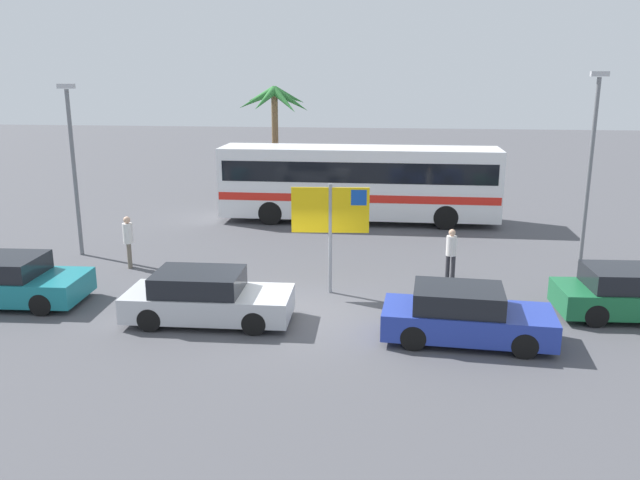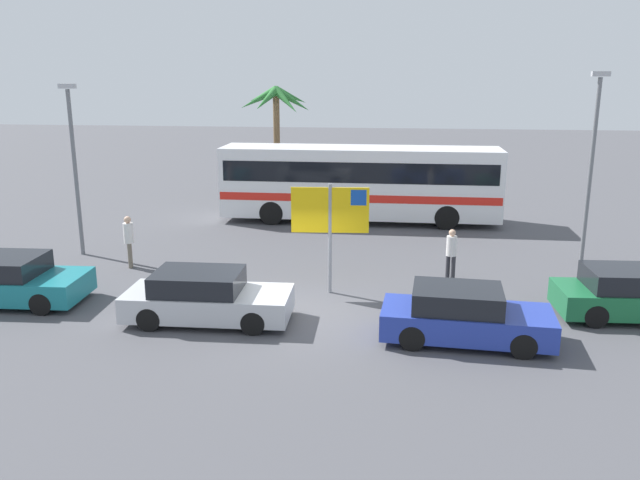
# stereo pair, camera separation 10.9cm
# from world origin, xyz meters

# --- Properties ---
(ground) EXTENTS (120.00, 120.00, 0.00)m
(ground) POSITION_xyz_m (0.00, 0.00, 0.00)
(ground) COLOR #4C4C51
(bus_front_coach) EXTENTS (11.70, 2.45, 3.17)m
(bus_front_coach) POSITION_xyz_m (0.87, 11.28, 1.78)
(bus_front_coach) COLOR white
(bus_front_coach) RESTS_ON ground
(ferry_sign) EXTENTS (2.20, 0.23, 3.20)m
(ferry_sign) POSITION_xyz_m (0.63, 1.88, 2.33)
(ferry_sign) COLOR gray
(ferry_sign) RESTS_ON ground
(car_teal) EXTENTS (4.02, 2.07, 1.32)m
(car_teal) POSITION_xyz_m (-8.11, -0.01, 0.64)
(car_teal) COLOR #19757F
(car_teal) RESTS_ON ground
(car_silver) EXTENTS (4.25, 1.84, 1.32)m
(car_silver) POSITION_xyz_m (-2.34, -0.71, 0.64)
(car_silver) COLOR #B7BABF
(car_silver) RESTS_ON ground
(car_blue) EXTENTS (4.08, 1.91, 1.32)m
(car_blue) POSITION_xyz_m (4.10, -1.24, 0.63)
(car_blue) COLOR #23389E
(car_blue) RESTS_ON ground
(car_green) EXTENTS (4.06, 1.90, 1.32)m
(car_green) POSITION_xyz_m (8.60, 0.83, 0.63)
(car_green) COLOR #196638
(car_green) RESTS_ON ground
(pedestrian_by_bus) EXTENTS (0.32, 0.32, 1.60)m
(pedestrian_by_bus) POSITION_xyz_m (4.15, 3.50, 0.94)
(pedestrian_by_bus) COLOR #2D2D33
(pedestrian_by_bus) RESTS_ON ground
(pedestrian_near_sign) EXTENTS (0.32, 0.32, 1.72)m
(pedestrian_near_sign) POSITION_xyz_m (-6.18, 3.58, 1.02)
(pedestrian_near_sign) COLOR #706656
(pedestrian_near_sign) RESTS_ON ground
(lamp_post_left_side) EXTENTS (0.56, 0.20, 6.25)m
(lamp_post_left_side) POSITION_xyz_m (8.74, 6.09, 3.45)
(lamp_post_left_side) COLOR slate
(lamp_post_left_side) RESTS_ON ground
(lamp_post_right_side) EXTENTS (0.56, 0.20, 5.86)m
(lamp_post_right_side) POSITION_xyz_m (-8.49, 4.91, 3.25)
(lamp_post_right_side) COLOR slate
(lamp_post_right_side) RESTS_ON ground
(palm_tree_seaside) EXTENTS (3.64, 3.62, 5.59)m
(palm_tree_seaside) POSITION_xyz_m (-3.60, 16.16, 4.57)
(palm_tree_seaside) COLOR brown
(palm_tree_seaside) RESTS_ON ground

